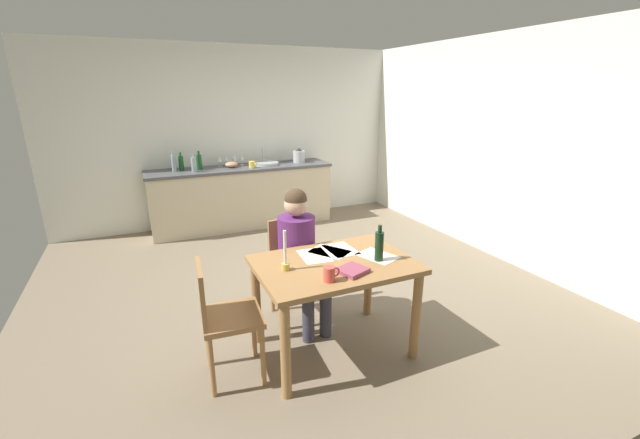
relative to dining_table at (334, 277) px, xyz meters
The scene contains 28 objects.
ground_plane 1.27m from the dining_table, 84.07° to the left, with size 5.20×5.20×0.04m, color #7A6B56.
wall_back 3.75m from the dining_table, 88.25° to the left, with size 5.20×0.12×2.60m, color silver.
wall_right 3.00m from the dining_table, 21.82° to the left, with size 0.12×5.20×2.60m, color silver.
kitchen_counter 3.33m from the dining_table, 88.06° to the left, with size 2.66×0.64×0.90m.
dining_table is the anchor object (origin of this frame).
chair_at_table 0.67m from the dining_table, 97.50° to the left, with size 0.42×0.42×0.88m.
person_seated 0.51m from the dining_table, 98.82° to the left, with size 0.34×0.60×1.19m.
chair_side_empty 0.85m from the dining_table, behind, with size 0.43×0.43×0.89m.
coffee_mug 0.36m from the dining_table, 121.95° to the right, with size 0.12×0.08×0.10m.
candlestick 0.43m from the dining_table, behind, with size 0.06×0.06×0.30m.
book_magazine 0.25m from the dining_table, 79.78° to the right, with size 0.19×0.18×0.03m, color #99445A.
paper_letter 0.38m from the dining_table, ahead, with size 0.21×0.30×0.00m, color white.
paper_bill 0.24m from the dining_table, 74.30° to the left, with size 0.21×0.30×0.00m, color white.
paper_envelope 0.28m from the dining_table, 51.69° to the left, with size 0.21×0.30×0.00m, color white.
paper_receipt 0.23m from the dining_table, 116.89° to the left, with size 0.21×0.30×0.00m, color white.
wine_bottle_on_table 0.41m from the dining_table, 18.69° to the right, with size 0.07×0.07×0.28m.
sink_unit 3.38m from the dining_table, 81.37° to the left, with size 0.36×0.36×0.24m.
bottle_oil 3.47m from the dining_table, 103.45° to the left, with size 0.06×0.06×0.28m.
bottle_vinegar 3.48m from the dining_table, 101.75° to the left, with size 0.07×0.07×0.25m.
bottle_wine_red 3.30m from the dining_table, 99.72° to the left, with size 0.07×0.07×0.24m.
bottle_sauce 3.39m from the dining_table, 97.97° to the left, with size 0.07×0.07×0.26m.
mixing_bowl 3.35m from the dining_table, 90.31° to the left, with size 0.18×0.18×0.08m, color tan.
stovetop_kettle 3.50m from the dining_table, 72.82° to the left, with size 0.18×0.18×0.22m.
wine_glass_near_sink 3.50m from the dining_table, 87.28° to the left, with size 0.07×0.07×0.15m.
wine_glass_by_kettle 3.50m from the dining_table, 89.04° to the left, with size 0.07×0.07×0.15m.
wine_glass_back_left 3.50m from the dining_table, 90.97° to the left, with size 0.07×0.07×0.15m.
wine_glass_back_right 3.50m from the dining_table, 92.69° to the left, with size 0.07×0.07×0.15m.
teacup_on_counter 3.20m from the dining_table, 85.60° to the left, with size 0.12×0.09×0.09m.
Camera 1 is at (-1.33, -3.53, 1.97)m, focal length 22.49 mm.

